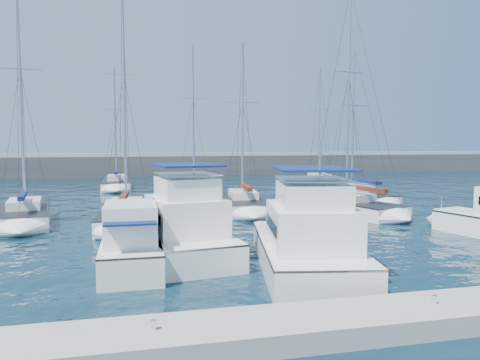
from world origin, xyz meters
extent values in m
plane|color=black|center=(0.00, 0.00, 0.00)|extent=(220.00, 220.00, 0.00)
cube|color=#424244|center=(0.00, 52.00, 1.00)|extent=(160.00, 6.00, 4.00)
cube|color=gray|center=(0.00, 52.00, 3.20)|extent=(160.00, 1.20, 0.50)
cube|color=gray|center=(0.00, -11.00, 0.30)|extent=(40.00, 2.20, 0.60)
cylinder|color=silver|center=(-8.00, -11.00, 0.72)|extent=(0.16, 0.16, 0.25)
cylinder|color=silver|center=(0.00, -11.00, 0.72)|extent=(0.16, 0.16, 0.25)
cube|color=white|center=(-8.47, -2.51, 0.40)|extent=(2.47, 6.77, 1.60)
cube|color=#262628|center=(-8.47, -2.51, 1.15)|extent=(2.51, 6.77, 0.08)
cube|color=white|center=(-8.48, -3.33, 2.00)|extent=(2.06, 3.15, 1.60)
cube|color=black|center=(-8.48, -3.33, 2.08)|extent=(2.09, 2.53, 0.45)
cube|color=#0D1C4F|center=(-8.50, -4.56, 2.30)|extent=(1.93, 2.08, 0.07)
cube|color=white|center=(-6.24, -0.86, 0.40)|extent=(4.65, 8.90, 1.60)
cube|color=#262628|center=(-6.24, -0.86, 1.15)|extent=(4.71, 8.91, 0.08)
cube|color=white|center=(-6.08, -1.88, 2.00)|extent=(3.47, 4.32, 1.60)
cube|color=black|center=(-6.08, -1.88, 2.08)|extent=(3.41, 3.55, 0.45)
cube|color=white|center=(-6.05, -2.08, 3.25)|extent=(2.71, 3.07, 0.90)
cube|color=#0D1C4F|center=(-6.05, -2.08, 4.25)|extent=(3.06, 3.50, 0.08)
cube|color=white|center=(-1.45, -4.61, 0.40)|extent=(5.31, 9.56, 1.60)
cube|color=#262628|center=(-1.45, -4.61, 1.15)|extent=(5.38, 9.58, 0.08)
cube|color=white|center=(-1.66, -5.69, 2.00)|extent=(3.85, 4.70, 1.60)
cube|color=black|center=(-1.66, -5.69, 2.08)|extent=(3.75, 3.89, 0.45)
cube|color=white|center=(-1.70, -5.89, 3.25)|extent=(3.00, 3.35, 0.90)
cube|color=#0D1C4F|center=(-1.70, -5.89, 4.25)|extent=(3.38, 3.82, 0.08)
cube|color=white|center=(-15.06, 9.58, 0.30)|extent=(4.05, 8.13, 1.30)
cube|color=#262628|center=(-15.06, 9.58, 0.93)|extent=(4.11, 8.14, 0.06)
cube|color=white|center=(-15.13, 10.07, 1.25)|extent=(2.40, 3.64, 0.55)
cylinder|color=silver|center=(-15.17, 10.35, 8.51)|extent=(0.18, 0.18, 14.12)
cylinder|color=silver|center=(-14.90, 8.43, 1.80)|extent=(0.66, 3.87, 0.12)
cube|color=#0D1C4F|center=(-14.89, 8.33, 1.95)|extent=(0.83, 3.52, 0.28)
cube|color=white|center=(-8.74, 7.62, 0.30)|extent=(3.51, 8.60, 1.30)
cube|color=#262628|center=(-8.74, 7.62, 0.93)|extent=(3.57, 8.60, 0.06)
cube|color=white|center=(-8.71, 8.15, 1.25)|extent=(2.17, 3.80, 0.55)
cylinder|color=silver|center=(-8.69, 8.47, 8.20)|extent=(0.18, 0.18, 13.50)
cylinder|color=silver|center=(-8.82, 6.36, 1.80)|extent=(0.38, 4.22, 0.12)
cube|color=#511C10|center=(-8.83, 6.26, 1.95)|extent=(0.58, 3.81, 0.28)
cube|color=white|center=(-0.06, 11.56, 0.30)|extent=(3.69, 8.21, 1.30)
cube|color=#262628|center=(-0.06, 11.56, 0.93)|extent=(3.75, 8.22, 0.06)
cube|color=white|center=(-0.01, 12.06, 1.25)|extent=(2.23, 3.66, 0.55)
cylinder|color=silver|center=(0.02, 12.35, 7.12)|extent=(0.18, 0.18, 11.35)
cylinder|color=silver|center=(-0.18, 10.37, 1.80)|extent=(0.52, 3.97, 0.12)
cube|color=#511C10|center=(-0.19, 10.27, 1.95)|extent=(0.71, 3.60, 0.28)
cube|color=white|center=(7.34, 8.24, 0.30)|extent=(5.15, 8.37, 1.30)
cube|color=#262628|center=(7.34, 8.24, 0.93)|extent=(5.21, 8.38, 0.06)
cube|color=white|center=(7.20, 8.71, 1.25)|extent=(2.89, 3.84, 0.55)
cylinder|color=silver|center=(7.12, 8.99, 8.81)|extent=(0.18, 0.18, 14.71)
cylinder|color=silver|center=(7.67, 7.11, 1.80)|extent=(1.20, 3.78, 0.12)
cube|color=#511C10|center=(7.69, 7.02, 1.95)|extent=(1.32, 3.47, 0.28)
cube|color=white|center=(10.40, 13.63, 0.30)|extent=(4.32, 7.91, 1.30)
cube|color=#262628|center=(10.40, 13.63, 0.93)|extent=(4.38, 7.92, 0.06)
cube|color=white|center=(10.31, 14.09, 1.25)|extent=(2.52, 3.58, 0.55)
cylinder|color=silver|center=(10.26, 14.36, 7.19)|extent=(0.18, 0.18, 11.49)
cylinder|color=silver|center=(10.60, 12.52, 1.80)|extent=(0.80, 3.70, 0.12)
cube|color=#0D1C4F|center=(10.62, 12.43, 1.95)|extent=(0.96, 3.38, 0.28)
cube|color=white|center=(-9.82, 30.82, 0.30)|extent=(3.01, 8.02, 1.30)
cube|color=#262628|center=(-9.82, 30.82, 0.93)|extent=(3.07, 8.02, 0.06)
cube|color=white|center=(-9.82, 31.33, 1.25)|extent=(1.96, 3.51, 0.55)
cylinder|color=silver|center=(-9.82, 31.63, 7.55)|extent=(0.18, 0.18, 12.19)
cylinder|color=silver|center=(-9.82, 29.62, 1.80)|extent=(0.13, 4.01, 0.12)
cube|color=#0D1C4F|center=(-9.82, 29.52, 1.95)|extent=(0.36, 3.61, 0.28)
cube|color=white|center=(-1.97, 25.26, 0.30)|extent=(4.08, 8.50, 1.30)
cube|color=#262628|center=(-1.97, 25.26, 0.93)|extent=(4.14, 8.51, 0.06)
cube|color=white|center=(-1.91, 25.76, 1.25)|extent=(2.44, 3.80, 0.55)
cylinder|color=silver|center=(-1.87, 26.07, 8.34)|extent=(0.18, 0.18, 13.77)
cylinder|color=silver|center=(-2.12, 24.04, 1.80)|extent=(0.62, 4.07, 0.12)
cube|color=#511C10|center=(-2.13, 23.94, 1.95)|extent=(0.80, 3.70, 0.28)
cube|color=white|center=(13.11, 27.75, 0.30)|extent=(4.12, 8.72, 1.30)
cube|color=#262628|center=(13.11, 27.75, 0.93)|extent=(4.18, 8.73, 0.06)
cube|color=white|center=(13.18, 28.27, 1.25)|extent=(2.43, 3.90, 0.55)
cylinder|color=silver|center=(13.23, 28.58, 7.68)|extent=(0.18, 0.18, 12.46)
cylinder|color=silver|center=(12.94, 26.50, 1.80)|extent=(0.69, 4.17, 0.12)
cube|color=#0D1C4F|center=(12.93, 26.41, 1.95)|extent=(0.86, 3.79, 0.28)
camera|label=1|loc=(-8.54, -22.50, 5.29)|focal=35.00mm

